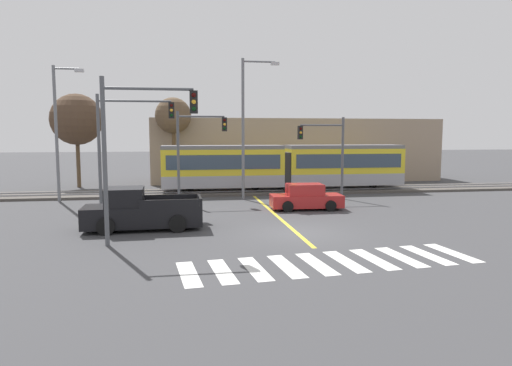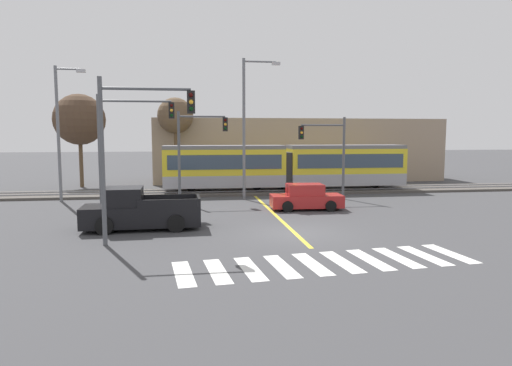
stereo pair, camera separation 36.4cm
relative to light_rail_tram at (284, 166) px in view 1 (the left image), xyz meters
The scene contains 27 objects.
ground_plane 14.80m from the light_rail_tram, 100.51° to the right, with size 200.00×200.00×0.00m, color #3D3D3F.
track_bed 3.32m from the light_rail_tram, behind, with size 120.00×4.00×0.18m, color #4C4742.
rail_near 3.31m from the light_rail_tram, 165.06° to the right, with size 120.00×0.08×0.10m, color #939399.
rail_far 3.32m from the light_rail_tram, 164.81° to the left, with size 120.00×0.08×0.10m, color #939399.
light_rail_tram is the anchor object (origin of this frame).
crosswalk_stripe_0 21.28m from the light_rail_tram, 111.01° to the right, with size 0.56×2.80×0.01m, color silver.
crosswalk_stripe_1 20.81m from the light_rail_tram, 108.30° to the right, with size 0.56×2.80×0.01m, color silver.
crosswalk_stripe_2 20.38m from the light_rail_tram, 105.47° to the right, with size 0.56×2.80×0.01m, color silver.
crosswalk_stripe_3 20.01m from the light_rail_tram, 102.52° to the right, with size 0.56×2.80×0.01m, color silver.
crosswalk_stripe_4 19.69m from the light_rail_tram, 99.47° to the right, with size 0.56×2.80×0.01m, color silver.
crosswalk_stripe_5 19.43m from the light_rail_tram, 96.32° to the right, with size 0.56×2.80×0.01m, color silver.
crosswalk_stripe_6 19.22m from the light_rail_tram, 93.10° to the right, with size 0.56×2.80×0.01m, color silver.
crosswalk_stripe_7 19.08m from the light_rail_tram, 89.82° to the right, with size 0.56×2.80×0.01m, color silver.
crosswalk_stripe_8 19.00m from the light_rail_tram, 86.50° to the right, with size 0.56×2.80×0.01m, color silver.
crosswalk_stripe_9 18.99m from the light_rail_tram, 83.16° to the right, with size 0.56×2.80×0.01m, color silver.
lane_centre_line 10.20m from the light_rail_tram, 105.53° to the right, with size 0.20×15.27×0.01m, color gold.
sedan_crossing 8.28m from the light_rail_tram, 93.67° to the right, with size 4.28×2.08×1.52m.
pickup_truck 15.88m from the light_rail_tram, 127.84° to the right, with size 5.45×2.35×1.98m.
traffic_light_far_left 8.34m from the light_rail_tram, 148.20° to the right, with size 3.25×0.38×5.91m.
traffic_light_mid_left 13.55m from the light_rail_tram, 144.95° to the right, with size 4.25×0.38×6.65m.
traffic_light_near_left 18.38m from the light_rail_tram, 121.63° to the right, with size 3.75×0.38×6.67m.
traffic_light_far_right 4.96m from the light_rail_tram, 64.91° to the right, with size 3.25×0.38×5.59m.
street_lamp_west 16.12m from the light_rail_tram, behind, with size 1.96×0.28×8.84m.
street_lamp_centre 5.88m from the light_rail_tram, 134.84° to the right, with size 2.56×0.28×9.46m.
bare_tree_far_west 17.74m from the light_rail_tram, 160.15° to the left, with size 4.24×4.24×7.79m.
bare_tree_west 10.63m from the light_rail_tram, 148.45° to the left, with size 3.02×3.02×7.52m.
building_backdrop_far 9.62m from the light_rail_tram, 70.90° to the left, with size 27.23×6.00×5.87m, color gray.
Camera 1 is at (-5.06, -19.69, 4.45)m, focal length 32.00 mm.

